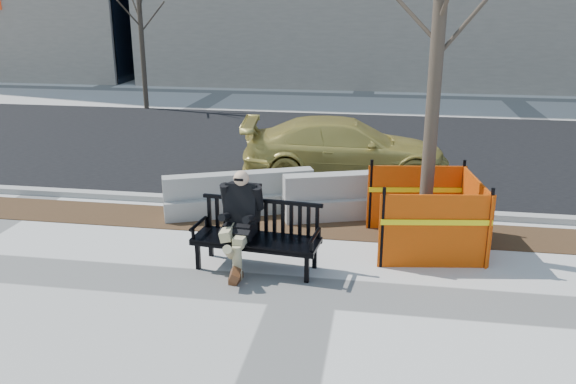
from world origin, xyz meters
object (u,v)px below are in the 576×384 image
(jersey_barrier_left, at_px, (240,213))
(tree_fence, at_px, (422,247))
(seated_man, at_px, (241,265))
(bench, at_px, (257,268))
(sedan, at_px, (344,177))
(jersey_barrier_right, at_px, (362,216))

(jersey_barrier_left, bearing_deg, tree_fence, -40.56)
(seated_man, xyz_separation_m, jersey_barrier_left, (-0.59, 2.34, 0.00))
(bench, height_order, tree_fence, tree_fence)
(jersey_barrier_left, bearing_deg, seated_man, -98.45)
(seated_man, distance_m, jersey_barrier_left, 2.42)
(bench, height_order, seated_man, seated_man)
(bench, relative_size, sedan, 0.42)
(seated_man, bearing_deg, tree_fence, 28.99)
(jersey_barrier_left, bearing_deg, sedan, 34.64)
(sedan, xyz_separation_m, jersey_barrier_right, (0.54, -2.62, 0.00))
(seated_man, relative_size, sedan, 0.32)
(tree_fence, relative_size, sedan, 1.37)
(jersey_barrier_left, bearing_deg, bench, -93.05)
(seated_man, bearing_deg, jersey_barrier_left, 110.22)
(tree_fence, bearing_deg, bench, -153.48)
(jersey_barrier_left, height_order, jersey_barrier_right, jersey_barrier_right)
(seated_man, relative_size, tree_fence, 0.23)
(bench, bearing_deg, seated_man, 168.98)
(bench, relative_size, jersey_barrier_left, 0.69)
(seated_man, xyz_separation_m, jersey_barrier_right, (1.79, 2.60, 0.00))
(tree_fence, distance_m, sedan, 4.32)
(seated_man, xyz_separation_m, sedan, (1.25, 5.22, 0.00))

